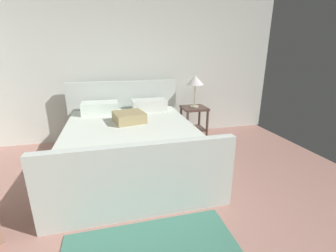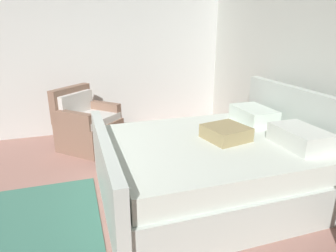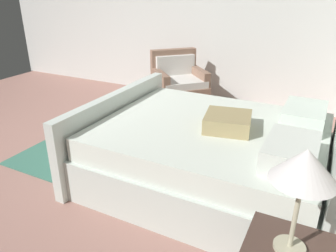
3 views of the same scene
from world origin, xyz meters
name	(u,v)px [view 2 (image 2 of 3)]	position (x,y,z in m)	size (l,w,h in m)	color
ground_plane	(9,246)	(0.00, 0.00, -0.01)	(5.41, 6.46, 0.02)	#A47569
wall_side_left	(24,52)	(-2.77, 0.00, 1.36)	(0.12, 6.58, 2.72)	silver
bed	(214,164)	(-0.21, 1.99, 0.34)	(1.91, 2.28, 1.08)	silver
armchair	(87,125)	(-1.96, 0.79, 0.35)	(1.03, 1.03, 0.90)	#866451
area_rug	(44,223)	(-0.22, 0.27, 0.01)	(1.45, 1.00, 0.01)	#3E7764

